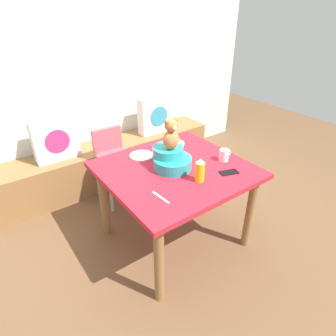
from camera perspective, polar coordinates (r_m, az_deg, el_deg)
ground_plane at (r=2.71m, az=1.28°, el=-13.58°), size 8.00×8.00×0.00m
back_wall at (r=3.36m, az=-15.49°, el=19.32°), size 4.40×0.10×2.60m
window_bench at (r=3.48m, az=-11.42°, el=1.28°), size 2.60×0.44×0.46m
pillow_floral_left at (r=3.11m, az=-21.47°, el=5.38°), size 0.44×0.15×0.44m
pillow_floral_right at (r=3.56m, az=-2.46°, el=10.53°), size 0.44×0.15×0.44m
dining_table at (r=2.32m, az=1.46°, el=-2.19°), size 1.10×1.04×0.74m
highchair at (r=2.94m, az=-10.72°, el=2.15°), size 0.34×0.45×0.79m
infant_seat_teal at (r=2.24m, az=0.59°, el=1.79°), size 0.30×0.33×0.16m
teddy_bear at (r=2.15m, az=0.62°, el=6.63°), size 0.13×0.12×0.25m
ketchup_bottle at (r=2.07m, az=6.35°, el=-0.49°), size 0.07×0.07×0.18m
coffee_mug at (r=2.39m, az=11.10°, el=2.54°), size 0.12×0.08×0.09m
dinner_plate_near at (r=2.44m, az=-5.28°, el=2.45°), size 0.20×0.20×0.01m
dinner_plate_far at (r=2.64m, az=1.12°, el=4.86°), size 0.20×0.20×0.01m
cell_phone at (r=2.24m, az=12.01°, el=-0.85°), size 0.16×0.11×0.01m
table_fork at (r=1.93m, az=-1.48°, el=-5.85°), size 0.03×0.17×0.01m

